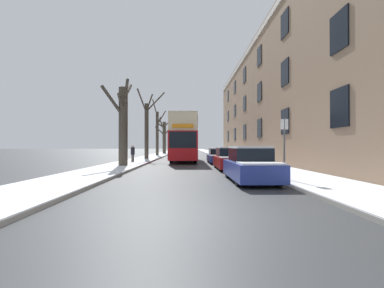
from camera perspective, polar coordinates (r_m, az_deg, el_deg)
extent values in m
plane|color=#303335|center=(5.87, 0.32, -15.80)|extent=(320.00, 320.00, 0.00)
cube|color=gray|center=(58.91, -5.76, -1.96)|extent=(3.10, 130.00, 0.13)
cube|color=silver|center=(58.90, -5.76, -1.89)|extent=(3.07, 130.00, 0.03)
cube|color=gray|center=(58.93, 4.39, -1.96)|extent=(3.10, 130.00, 0.13)
cube|color=silver|center=(58.92, 4.39, -1.89)|extent=(3.07, 130.00, 0.03)
cube|color=#8C7056|center=(30.48, 21.39, 8.90)|extent=(9.00, 44.58, 13.04)
cube|color=black|center=(13.49, 29.92, 7.02)|extent=(0.08, 1.40, 1.80)
cube|color=black|center=(19.37, 19.96, 4.71)|extent=(0.08, 1.40, 1.80)
cube|color=black|center=(25.57, 14.76, 3.43)|extent=(0.08, 1.40, 1.80)
cube|color=black|center=(31.90, 11.60, 2.64)|extent=(0.08, 1.40, 1.80)
cube|color=black|center=(38.31, 9.50, 2.11)|extent=(0.08, 1.40, 1.80)
cube|color=black|center=(44.75, 8.01, 1.73)|extent=(0.08, 1.40, 1.80)
cube|color=black|center=(14.37, 29.86, 20.90)|extent=(0.08, 1.40, 1.80)
cube|color=black|center=(19.99, 19.93, 14.68)|extent=(0.08, 1.40, 1.80)
cube|color=black|center=(26.04, 14.74, 11.08)|extent=(0.08, 1.40, 1.80)
cube|color=black|center=(32.28, 11.59, 8.81)|extent=(0.08, 1.40, 1.80)
cube|color=black|center=(38.62, 9.50, 7.27)|extent=(0.08, 1.40, 1.80)
cube|color=black|center=(45.02, 8.00, 6.15)|extent=(0.08, 1.40, 1.80)
cube|color=black|center=(21.16, 19.90, 23.80)|extent=(0.08, 1.40, 1.80)
cube|color=black|center=(26.95, 14.72, 18.34)|extent=(0.08, 1.40, 1.80)
cube|color=black|center=(33.02, 11.58, 14.77)|extent=(0.08, 1.40, 1.80)
cube|color=black|center=(39.25, 9.49, 12.30)|extent=(0.08, 1.40, 1.80)
cube|color=black|center=(45.56, 8.00, 10.50)|extent=(0.08, 1.40, 1.80)
cube|color=beige|center=(30.70, 12.95, 20.43)|extent=(0.12, 43.69, 0.44)
cylinder|color=#423A30|center=(19.44, -15.05, 3.58)|extent=(0.65, 0.65, 5.86)
cylinder|color=#423A30|center=(19.35, -17.23, 9.06)|extent=(1.54, 1.28, 2.16)
cylinder|color=#423A30|center=(19.00, -15.49, 8.95)|extent=(0.26, 1.46, 1.11)
cylinder|color=#423A30|center=(20.37, -14.56, 10.54)|extent=(0.25, 1.47, 2.76)
cylinder|color=#423A30|center=(21.30, -14.18, 11.13)|extent=(0.36, 3.12, 1.98)
cylinder|color=#423A30|center=(29.74, -10.07, 2.70)|extent=(0.46, 0.46, 6.44)
cylinder|color=#423A30|center=(30.12, -8.10, 9.27)|extent=(2.15, 0.45, 2.31)
cylinder|color=#423A30|center=(29.82, -9.42, 9.09)|extent=(0.95, 0.69, 1.88)
cylinder|color=#423A30|center=(29.15, -11.02, 9.31)|extent=(0.83, 2.24, 2.46)
cylinder|color=#423A30|center=(40.23, -7.73, 2.22)|extent=(0.46, 0.46, 6.94)
cylinder|color=#423A30|center=(41.07, -7.38, 4.86)|extent=(0.51, 1.61, 1.81)
cylinder|color=#423A30|center=(39.56, -7.75, 5.47)|extent=(0.34, 1.78, 1.40)
cylinder|color=#423A30|center=(39.80, -8.22, 7.94)|extent=(0.66, 1.88, 2.39)
cylinder|color=#423A30|center=(40.41, -6.80, 5.80)|extent=(1.45, 0.29, 2.30)
cylinder|color=#423A30|center=(50.91, -6.18, 1.33)|extent=(0.67, 0.67, 6.38)
cylinder|color=#423A30|center=(49.97, -6.69, 4.20)|extent=(0.95, 2.47, 2.33)
cylinder|color=#423A30|center=(51.59, -5.01, 4.91)|extent=(2.24, 1.40, 1.87)
cylinder|color=#423A30|center=(51.48, -7.16, 2.94)|extent=(2.08, 1.10, 1.83)
cylinder|color=#423A30|center=(51.02, -7.00, 4.13)|extent=(1.61, 0.46, 1.27)
cylinder|color=#423A30|center=(51.71, -5.58, 2.72)|extent=(1.21, 1.82, 1.63)
cube|color=red|center=(26.82, -1.80, -0.39)|extent=(2.54, 10.96, 2.54)
cube|color=beige|center=(26.90, -1.79, 3.94)|extent=(2.49, 10.74, 1.53)
cube|color=beige|center=(26.98, -1.79, 5.68)|extent=(2.49, 10.74, 0.12)
cube|color=black|center=(26.82, -1.80, 0.65)|extent=(2.57, 9.64, 1.32)
cube|color=black|center=(26.91, -1.79, 4.10)|extent=(2.57, 9.64, 1.16)
cube|color=black|center=(21.37, -2.05, 0.95)|extent=(2.28, 0.06, 1.39)
cube|color=orange|center=(21.42, -2.05, 4.06)|extent=(1.78, 0.05, 0.32)
cylinder|color=black|center=(23.60, -4.61, -2.99)|extent=(0.30, 1.06, 1.06)
cylinder|color=black|center=(23.56, 0.74, -2.99)|extent=(0.30, 1.06, 1.06)
cylinder|color=black|center=(29.94, -3.80, -2.47)|extent=(0.30, 1.06, 1.06)
cylinder|color=black|center=(29.91, 0.41, -2.47)|extent=(0.30, 1.06, 1.06)
cube|color=navy|center=(11.59, 12.86, -5.60)|extent=(1.79, 4.36, 0.70)
cube|color=black|center=(11.72, 12.65, -2.38)|extent=(1.54, 2.18, 0.59)
cube|color=silver|center=(11.71, 12.64, -0.70)|extent=(1.50, 2.07, 0.09)
cube|color=silver|center=(10.07, 14.93, -4.17)|extent=(1.61, 1.14, 0.07)
cylinder|color=black|center=(10.17, 10.28, -7.39)|extent=(0.20, 0.66, 0.66)
cylinder|color=black|center=(10.58, 18.71, -7.10)|extent=(0.20, 0.66, 0.66)
cylinder|color=black|center=(12.73, 8.01, -6.00)|extent=(0.20, 0.66, 0.66)
cylinder|color=black|center=(13.06, 14.86, -5.85)|extent=(0.20, 0.66, 0.66)
cube|color=maroon|center=(17.39, 8.23, -3.93)|extent=(1.72, 4.46, 0.69)
cube|color=black|center=(17.54, 8.14, -1.84)|extent=(1.48, 2.23, 0.58)
cube|color=silver|center=(17.53, 8.14, -0.79)|extent=(1.44, 2.12, 0.07)
cube|color=silver|center=(15.81, 9.13, -2.93)|extent=(1.55, 1.16, 0.05)
cylinder|color=black|center=(15.98, 6.32, -4.98)|extent=(0.20, 0.61, 0.61)
cylinder|color=black|center=(16.23, 11.60, -4.91)|extent=(0.20, 0.61, 0.61)
cylinder|color=black|center=(18.63, 5.30, -4.35)|extent=(0.20, 0.61, 0.61)
cylinder|color=black|center=(18.84, 9.85, -4.30)|extent=(0.20, 0.61, 0.61)
cube|color=navy|center=(23.63, 5.83, -3.18)|extent=(1.80, 4.52, 0.57)
cube|color=black|center=(23.79, 5.78, -1.79)|extent=(1.55, 2.26, 0.57)
cube|color=silver|center=(23.78, 5.78, -0.99)|extent=(1.51, 2.15, 0.09)
cube|color=silver|center=(22.02, 6.31, -2.53)|extent=(1.62, 1.18, 0.07)
cylinder|color=black|center=(22.21, 4.21, -3.73)|extent=(0.20, 0.61, 0.61)
cylinder|color=black|center=(22.40, 8.25, -3.70)|extent=(0.20, 0.61, 0.61)
cylinder|color=black|center=(24.91, 3.67, -3.39)|extent=(0.20, 0.61, 0.61)
cylinder|color=black|center=(25.08, 7.27, -3.36)|extent=(0.20, 0.61, 0.61)
cube|color=white|center=(41.60, -2.19, -0.78)|extent=(2.02, 5.64, 2.28)
cube|color=black|center=(38.80, -2.29, -0.01)|extent=(1.77, 0.06, 1.00)
cylinder|color=black|center=(39.84, -3.53, -2.26)|extent=(0.22, 0.68, 0.68)
cylinder|color=black|center=(39.80, -0.97, -2.26)|extent=(0.22, 0.68, 0.68)
cylinder|color=black|center=(43.45, -3.30, -2.12)|extent=(0.22, 0.68, 0.68)
cylinder|color=black|center=(43.41, -0.96, -2.12)|extent=(0.22, 0.68, 0.68)
cylinder|color=#4C4742|center=(24.23, -13.14, -3.25)|extent=(0.17, 0.17, 0.78)
cylinder|color=#4C4742|center=(24.38, -12.94, -3.23)|extent=(0.17, 0.17, 0.78)
cylinder|color=black|center=(24.28, -13.04, -1.52)|extent=(0.36, 0.36, 0.68)
sphere|color=beige|center=(24.28, -13.04, -0.47)|extent=(0.22, 0.22, 0.22)
cylinder|color=#4C4F54|center=(11.56, 19.84, -1.39)|extent=(0.07, 0.07, 2.73)
cube|color=silver|center=(11.58, 19.85, 4.15)|extent=(0.32, 0.02, 0.44)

